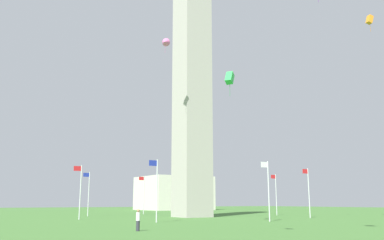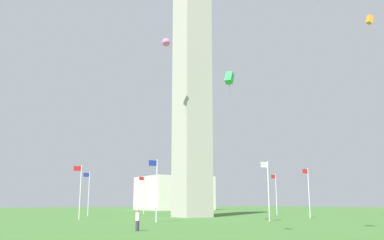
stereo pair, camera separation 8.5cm
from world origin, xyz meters
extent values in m
plane|color=#3D6B2D|center=(0.00, 0.00, 0.00)|extent=(260.00, 260.00, 0.00)
cube|color=#A8A399|center=(0.00, 0.00, 18.91)|extent=(4.73, 4.73, 37.83)
cylinder|color=silver|center=(17.32, 0.00, 3.54)|extent=(0.14, 0.14, 7.08)
cube|color=red|center=(17.87, 0.00, 6.63)|extent=(1.00, 0.03, 0.64)
cylinder|color=silver|center=(12.25, 12.25, 3.54)|extent=(0.14, 0.14, 7.08)
cube|color=#1E2D99|center=(12.80, 12.25, 6.63)|extent=(1.00, 0.03, 0.64)
cylinder|color=silver|center=(0.00, 17.32, 3.54)|extent=(0.14, 0.14, 7.08)
cube|color=white|center=(0.55, 17.32, 6.63)|extent=(1.00, 0.03, 0.64)
cylinder|color=silver|center=(-12.25, 12.25, 3.54)|extent=(0.14, 0.14, 7.08)
cube|color=red|center=(-11.70, 12.25, 6.63)|extent=(1.00, 0.03, 0.64)
cylinder|color=silver|center=(-17.32, 0.00, 3.54)|extent=(0.14, 0.14, 7.08)
cube|color=red|center=(-16.77, 0.00, 6.63)|extent=(1.00, 0.03, 0.64)
cylinder|color=silver|center=(-12.25, -12.25, 3.54)|extent=(0.14, 0.14, 7.08)
cube|color=white|center=(-11.70, -12.25, 6.63)|extent=(1.00, 0.03, 0.64)
cylinder|color=silver|center=(0.00, -17.32, 3.54)|extent=(0.14, 0.14, 7.08)
cube|color=red|center=(0.55, -17.32, 6.63)|extent=(1.00, 0.03, 0.64)
cylinder|color=silver|center=(12.25, -12.25, 3.54)|extent=(0.14, 0.14, 7.08)
cube|color=#1E2D99|center=(12.80, -12.25, 6.63)|extent=(1.00, 0.03, 0.64)
cylinder|color=#2D2D38|center=(19.83, 23.99, 0.40)|extent=(0.29, 0.29, 0.80)
cylinder|color=white|center=(19.83, 23.99, 1.13)|extent=(0.32, 0.32, 0.65)
sphere|color=#936B4C|center=(19.83, 23.99, 1.57)|extent=(0.24, 0.24, 0.24)
cube|color=orange|center=(-15.75, 21.90, 27.35)|extent=(1.10, 0.85, 1.30)
cylinder|color=#A75C15|center=(-15.75, 21.90, 26.32)|extent=(0.04, 0.04, 1.55)
cube|color=green|center=(7.31, 19.76, 15.68)|extent=(1.46, 1.30, 1.50)
cylinder|color=#208035|center=(7.31, 19.76, 14.51)|extent=(0.04, 0.04, 1.75)
cone|color=pink|center=(8.22, 6.15, 24.34)|extent=(1.73, 1.75, 1.40)
cylinder|color=#A44A79|center=(8.22, 6.15, 23.43)|extent=(0.04, 0.04, 1.37)
cube|color=beige|center=(-26.34, -52.96, 4.76)|extent=(18.42, 16.47, 9.52)
camera|label=1|loc=(33.90, 54.94, 2.25)|focal=38.80mm
camera|label=2|loc=(33.83, 54.99, 2.25)|focal=38.80mm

